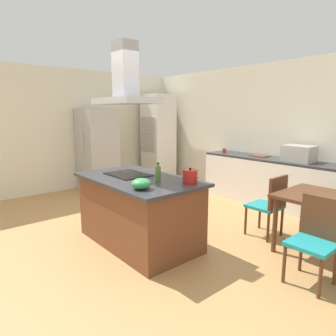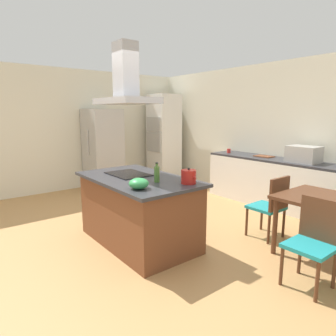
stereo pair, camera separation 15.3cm
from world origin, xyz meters
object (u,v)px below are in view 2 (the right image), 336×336
wall_oven_stack (164,138)px  chair_at_left_end (272,203)px  coffee_mug_red (229,151)px  refrigerator (103,150)px  countertop_microwave (304,154)px  chair_facing_island (315,237)px  tea_kettle (189,177)px  olive_oil_bottle (157,174)px  cutting_board (264,156)px  mixing_bowl (139,183)px  range_hood (126,84)px  cooktop (128,174)px

wall_oven_stack → chair_at_left_end: wall_oven_stack is taller
coffee_mug_red → refrigerator: 2.82m
countertop_microwave → chair_facing_island: size_ratio=0.56×
chair_at_left_end → coffee_mug_red: bearing=145.4°
countertop_microwave → tea_kettle: bearing=-91.4°
tea_kettle → wall_oven_stack: wall_oven_stack is taller
olive_oil_bottle → chair_facing_island: bearing=26.9°
refrigerator → tea_kettle: bearing=-10.2°
olive_oil_bottle → chair_at_left_end: (0.67, 1.47, -0.49)m
cutting_board → wall_oven_stack: (-2.83, -0.28, 0.19)m
tea_kettle → mixing_bowl: tea_kettle is taller
refrigerator → coffee_mug_red: bearing=41.5°
cutting_board → range_hood: bearing=-93.4°
cooktop → coffee_mug_red: (-0.62, 2.82, 0.04)m
olive_oil_bottle → wall_oven_stack: 4.18m
coffee_mug_red → chair_facing_island: coffee_mug_red is taller
wall_oven_stack → cooktop: bearing=-44.9°
mixing_bowl → cutting_board: size_ratio=0.66×
cooktop → tea_kettle: 0.96m
coffee_mug_red → chair_facing_island: (2.82, -1.98, -0.44)m
tea_kettle → chair_facing_island: (1.29, 0.55, -0.48)m
olive_oil_bottle → range_hood: (-0.62, -0.04, 1.10)m
countertop_microwave → range_hood: range_hood is taller
chair_at_left_end → countertop_microwave: bearing=102.7°
wall_oven_stack → coffee_mug_red: bearing=4.9°
mixing_bowl → countertop_microwave: bearing=86.1°
cutting_board → range_hood: 3.17m
refrigerator → chair_at_left_end: size_ratio=2.04×
olive_oil_bottle → range_hood: 1.26m
cutting_board → chair_at_left_end: (1.11, -1.42, -0.40)m
olive_oil_bottle → cutting_board: size_ratio=0.71×
mixing_bowl → cutting_board: bearing=100.2°
mixing_bowl → range_hood: (-0.76, 0.31, 1.14)m
refrigerator → range_hood: size_ratio=2.02×
coffee_mug_red → cutting_board: 0.80m
mixing_bowl → wall_oven_stack: (-3.41, 2.96, 0.14)m
countertop_microwave → wall_oven_stack: wall_oven_stack is taller
tea_kettle → refrigerator: bearing=169.8°
coffee_mug_red → tea_kettle: bearing=-58.8°
olive_oil_bottle → mixing_bowl: size_ratio=1.08×
coffee_mug_red → refrigerator: bearing=-138.5°
olive_oil_bottle → mixing_bowl: bearing=-68.1°
mixing_bowl → wall_oven_stack: bearing=139.1°
cooktop → wall_oven_stack: 3.75m
mixing_bowl → olive_oil_bottle: bearing=111.9°
coffee_mug_red → chair_at_left_end: (1.90, -1.31, -0.44)m
cooktop → mixing_bowl: bearing=-22.4°
wall_oven_stack → chair_facing_island: (4.85, -1.80, -0.59)m
mixing_bowl → refrigerator: bearing=160.1°
countertop_microwave → chair_at_left_end: countertop_microwave is taller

